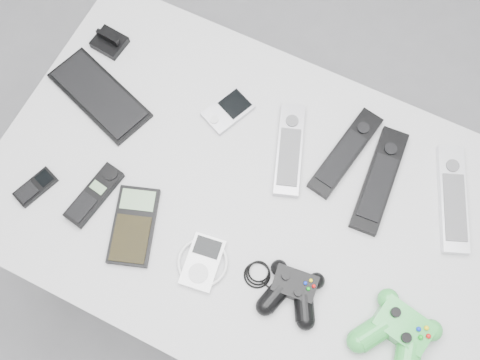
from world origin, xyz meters
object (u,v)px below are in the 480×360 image
at_px(pda_keyboard, 99,95).
at_px(remote_silver_a, 289,149).
at_px(remote_black_a, 346,152).
at_px(calculator, 134,226).
at_px(desk, 251,207).
at_px(controller_green, 399,332).
at_px(controller_black, 293,290).
at_px(cordless_handset, 94,195).
at_px(mobile_phone, 35,187).
at_px(pda, 228,110).
at_px(mp3_player, 203,262).
at_px(remote_black_b, 380,180).
at_px(remote_silver_b, 453,198).

distance_m(pda_keyboard, remote_silver_a, 0.46).
relative_size(remote_black_a, calculator, 1.34).
height_order(desk, controller_green, controller_green).
bearing_deg(pda_keyboard, remote_silver_a, 27.29).
xyz_separation_m(remote_silver_a, controller_black, (0.14, -0.28, 0.01)).
xyz_separation_m(remote_black_a, cordless_handset, (-0.45, -0.33, 0.00)).
xyz_separation_m(mobile_phone, controller_black, (0.60, 0.04, 0.01)).
relative_size(cordless_handset, controller_green, 0.91).
relative_size(pda, controller_black, 0.51).
bearing_deg(remote_black_a, cordless_handset, -133.17).
relative_size(pda, mp3_player, 0.95).
xyz_separation_m(desk, controller_black, (0.16, -0.15, 0.09)).
height_order(remote_silver_a, remote_black_b, same).
bearing_deg(remote_black_b, mp3_player, -132.47).
relative_size(calculator, controller_black, 0.82).
height_order(desk, remote_silver_a, remote_silver_a).
relative_size(desk, mp3_player, 10.06).
height_order(pda_keyboard, remote_black_a, remote_black_a).
relative_size(desk, pda_keyboard, 4.52).
bearing_deg(desk, pda_keyboard, 170.90).
bearing_deg(controller_green, controller_black, -164.97).
xyz_separation_m(pda_keyboard, pda, (0.29, 0.10, 0.00)).
xyz_separation_m(pda_keyboard, remote_black_a, (0.57, 0.12, 0.00)).
xyz_separation_m(mobile_phone, mp3_player, (0.41, 0.01, 0.00)).
distance_m(cordless_handset, calculator, 0.11).
relative_size(remote_silver_b, controller_black, 1.15).
xyz_separation_m(pda_keyboard, mobile_phone, (-0.01, -0.26, 0.00)).
bearing_deg(remote_black_a, controller_black, -76.22).
distance_m(pda, cordless_handset, 0.36).
bearing_deg(cordless_handset, desk, 34.68).
xyz_separation_m(remote_black_a, mp3_player, (-0.17, -0.36, -0.00)).
distance_m(remote_black_a, remote_silver_b, 0.25).
bearing_deg(desk, cordless_handset, -154.34).
distance_m(remote_black_a, mobile_phone, 0.69).
bearing_deg(remote_silver_a, pda, 151.08).
bearing_deg(calculator, mp3_player, -21.27).
height_order(cordless_handset, controller_black, controller_black).
bearing_deg(remote_silver_b, pda, 160.67).
height_order(pda, remote_black_b, remote_black_b).
relative_size(remote_black_b, cordless_handset, 1.67).
distance_m(mobile_phone, calculator, 0.24).
distance_m(pda, calculator, 0.34).
distance_m(calculator, controller_black, 0.36).
xyz_separation_m(remote_silver_a, remote_silver_b, (0.37, 0.05, 0.00)).
height_order(pda, mobile_phone, pda).
distance_m(pda_keyboard, remote_black_b, 0.67).
distance_m(desk, remote_silver_a, 0.16).
distance_m(pda, controller_black, 0.44).
bearing_deg(controller_green, remote_silver_a, 154.01).
relative_size(cordless_handset, controller_black, 0.71).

